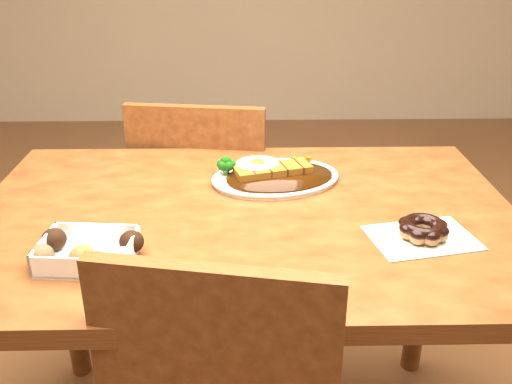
{
  "coord_description": "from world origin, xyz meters",
  "views": [
    {
      "loc": [
        -0.0,
        -1.12,
        1.32
      ],
      "look_at": [
        0.02,
        -0.03,
        0.81
      ],
      "focal_mm": 40.0,
      "sensor_mm": 36.0,
      "label": 1
    }
  ],
  "objects_px": {
    "pon_de_ring": "(423,229)",
    "donut_box": "(88,250)",
    "table": "(246,250)",
    "chair_far": "(207,212)",
    "katsu_curry_plate": "(273,175)"
  },
  "relations": [
    {
      "from": "pon_de_ring",
      "to": "donut_box",
      "type": "bearing_deg",
      "value": -173.69
    },
    {
      "from": "donut_box",
      "to": "table",
      "type": "bearing_deg",
      "value": 33.9
    },
    {
      "from": "donut_box",
      "to": "pon_de_ring",
      "type": "height_order",
      "value": "donut_box"
    },
    {
      "from": "table",
      "to": "donut_box",
      "type": "bearing_deg",
      "value": -146.1
    },
    {
      "from": "table",
      "to": "chair_far",
      "type": "height_order",
      "value": "chair_far"
    },
    {
      "from": "chair_far",
      "to": "pon_de_ring",
      "type": "distance_m",
      "value": 0.87
    },
    {
      "from": "katsu_curry_plate",
      "to": "donut_box",
      "type": "relative_size",
      "value": 1.73
    },
    {
      "from": "table",
      "to": "katsu_curry_plate",
      "type": "bearing_deg",
      "value": 67.82
    },
    {
      "from": "table",
      "to": "chair_far",
      "type": "bearing_deg",
      "value": 103.07
    },
    {
      "from": "katsu_curry_plate",
      "to": "pon_de_ring",
      "type": "relative_size",
      "value": 1.52
    },
    {
      "from": "katsu_curry_plate",
      "to": "pon_de_ring",
      "type": "height_order",
      "value": "katsu_curry_plate"
    },
    {
      "from": "pon_de_ring",
      "to": "katsu_curry_plate",
      "type": "bearing_deg",
      "value": 134.18
    },
    {
      "from": "donut_box",
      "to": "pon_de_ring",
      "type": "distance_m",
      "value": 0.65
    },
    {
      "from": "chair_far",
      "to": "katsu_curry_plate",
      "type": "distance_m",
      "value": 0.5
    },
    {
      "from": "katsu_curry_plate",
      "to": "donut_box",
      "type": "xyz_separation_m",
      "value": [
        -0.36,
        -0.37,
        0.01
      ]
    }
  ]
}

